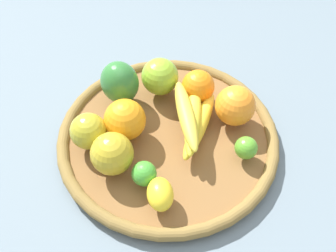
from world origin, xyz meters
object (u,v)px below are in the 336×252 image
(apple_2, at_px, (112,154))
(lemon_0, at_px, (160,194))
(orange_1, at_px, (235,106))
(apple_1, at_px, (88,131))
(bell_pepper, at_px, (120,82))
(lime_1, at_px, (144,174))
(lime_0, at_px, (246,148))
(orange_2, at_px, (125,120))
(apple_0, at_px, (160,77))
(banana_bunch, at_px, (193,120))
(orange_0, at_px, (198,86))

(apple_2, relative_size, lemon_0, 1.26)
(orange_1, distance_m, apple_1, 0.29)
(bell_pepper, xyz_separation_m, lime_1, (0.09, 0.19, -0.02))
(lime_0, height_order, lemon_0, lemon_0)
(lime_1, bearing_deg, apple_1, -79.41)
(lemon_0, xyz_separation_m, lime_1, (-0.01, -0.05, -0.00))
(apple_2, distance_m, lime_0, 0.25)
(lime_0, height_order, lime_1, lime_1)
(apple_1, bearing_deg, bell_pepper, -154.22)
(apple_2, bearing_deg, apple_1, -88.44)
(orange_2, distance_m, apple_1, 0.07)
(apple_0, relative_size, orange_2, 0.97)
(orange_1, bearing_deg, banana_bunch, -22.89)
(orange_0, distance_m, apple_1, 0.24)
(orange_0, xyz_separation_m, orange_2, (0.17, -0.02, 0.01))
(apple_0, bearing_deg, lime_1, 42.87)
(orange_0, xyz_separation_m, lime_1, (0.21, 0.09, -0.01))
(apple_0, xyz_separation_m, lime_1, (0.17, 0.16, -0.02))
(apple_2, bearing_deg, bell_pepper, -131.21)
(apple_2, distance_m, orange_1, 0.26)
(banana_bunch, bearing_deg, lime_1, 11.80)
(banana_bunch, relative_size, lime_1, 3.77)
(banana_bunch, relative_size, bell_pepper, 1.83)
(banana_bunch, height_order, apple_0, apple_0)
(apple_2, xyz_separation_m, orange_1, (-0.25, 0.07, 0.00))
(apple_1, distance_m, lemon_0, 0.19)
(lime_1, bearing_deg, orange_1, 179.06)
(apple_0, bearing_deg, lime_0, 92.63)
(orange_0, height_order, apple_1, apple_1)
(apple_1, xyz_separation_m, lime_1, (-0.03, 0.14, -0.01))
(lime_0, distance_m, lemon_0, 0.19)
(bell_pepper, bearing_deg, banana_bunch, 6.63)
(orange_0, distance_m, orange_2, 0.17)
(bell_pepper, bearing_deg, orange_0, 36.89)
(lime_0, bearing_deg, apple_0, -87.37)
(lime_0, xyz_separation_m, lime_1, (0.18, -0.08, 0.00))
(bell_pepper, distance_m, lime_0, 0.29)
(bell_pepper, relative_size, lemon_0, 1.50)
(orange_2, bearing_deg, apple_1, -21.69)
(lime_0, bearing_deg, apple_2, -34.86)
(bell_pepper, distance_m, apple_0, 0.09)
(lemon_0, bearing_deg, lime_1, -95.67)
(apple_2, distance_m, lemon_0, 0.11)
(banana_bunch, height_order, orange_1, orange_1)
(lime_1, bearing_deg, orange_0, -157.88)
(apple_2, height_order, orange_2, orange_2)
(orange_2, bearing_deg, lime_1, 69.26)
(banana_bunch, relative_size, apple_0, 2.18)
(bell_pepper, xyz_separation_m, apple_0, (-0.08, 0.03, -0.01))
(apple_0, height_order, apple_1, apple_0)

